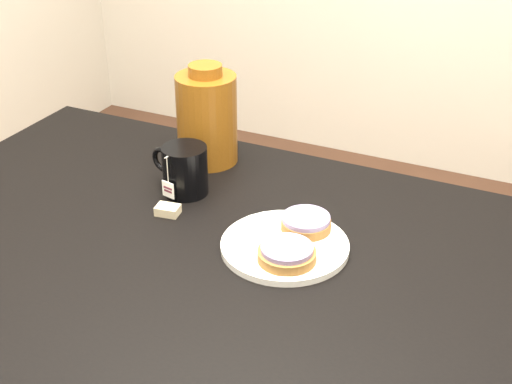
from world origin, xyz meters
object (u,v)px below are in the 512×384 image
mug (184,170)px  bagel_package (207,117)px  table (225,298)px  bagel_back (306,223)px  teabag_pouch (168,210)px  plate (285,245)px  bagel_front (287,253)px

mug → bagel_package: (-0.03, 0.15, 0.05)m
table → bagel_back: size_ratio=12.22×
mug → teabag_pouch: mug is taller
plate → table: bearing=-137.1°
mug → table: bearing=-32.7°
teabag_pouch → bagel_package: 0.26m
table → bagel_package: bearing=122.7°
teabag_pouch → bagel_package: bearing=100.0°
mug → teabag_pouch: bearing=-69.2°
bagel_package → mug: bearing=-79.3°
plate → bagel_package: bearing=139.2°
mug → bagel_back: bearing=2.8°
bagel_back → mug: mug is taller
bagel_package → table: bearing=-57.3°
teabag_pouch → bagel_package: bagel_package is taller
plate → teabag_pouch: teabag_pouch is taller
bagel_front → mug: size_ratio=0.79×
plate → bagel_back: bearing=75.3°
plate → mug: mug is taller
plate → bagel_package: 0.40m
table → bagel_front: size_ratio=12.34×
bagel_back → bagel_front: 0.11m
bagel_back → teabag_pouch: size_ratio=2.54×
mug → bagel_package: bagel_package is taller
bagel_front → mug: 0.33m
bagel_front → mug: bearing=152.4°
plate → bagel_front: (0.02, -0.05, 0.02)m
bagel_back → mug: bearing=170.9°
table → bagel_front: 0.15m
table → teabag_pouch: teabag_pouch is taller
mug → teabag_pouch: (0.01, -0.09, -0.04)m
plate → teabag_pouch: (-0.25, 0.01, 0.00)m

